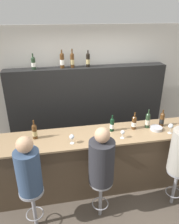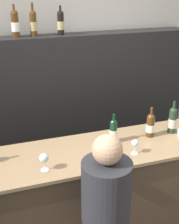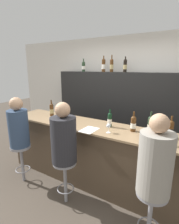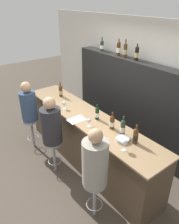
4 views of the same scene
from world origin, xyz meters
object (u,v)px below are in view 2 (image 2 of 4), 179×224
wine_bottle_counter_1 (113,131)px  wine_bottle_backbar_1 (15,23)px  wine_bottle_backbar_2 (33,23)px  wine_bottle_backbar_3 (61,22)px  wine_glass_1 (135,144)px  wine_glass_0 (44,158)px  wine_bottle_counter_3 (172,120)px  wine_bottle_counter_2 (150,125)px  guest_seated_middle (106,197)px

wine_bottle_counter_1 → wine_bottle_backbar_1: 1.54m
wine_bottle_backbar_2 → wine_bottle_backbar_3: size_ratio=1.12×
wine_bottle_counter_1 → wine_bottle_backbar_1: wine_bottle_backbar_1 is taller
wine_bottle_counter_1 → wine_bottle_backbar_1: (-0.68, 1.09, 0.84)m
wine_glass_1 → wine_bottle_backbar_1: bearing=120.4°
wine_glass_0 → wine_glass_1: size_ratio=1.10×
wine_bottle_counter_1 → wine_bottle_counter_3: wine_bottle_counter_3 is taller
wine_bottle_backbar_2 → wine_glass_1: 1.70m
wine_bottle_counter_3 → wine_bottle_backbar_1: wine_bottle_backbar_1 is taller
wine_bottle_counter_2 → wine_glass_1: (-0.28, -0.25, -0.02)m
wine_bottle_backbar_1 → wine_glass_0: bearing=-90.1°
wine_bottle_counter_2 → wine_glass_0: size_ratio=1.99×
wine_bottle_counter_3 → wine_bottle_backbar_1: bearing=140.2°
wine_bottle_backbar_3 → wine_glass_0: bearing=-110.2°
wine_bottle_counter_3 → wine_bottle_counter_2: bearing=180.0°
wine_bottle_counter_3 → wine_bottle_backbar_1: (-1.30, 1.09, 0.83)m
wine_bottle_backbar_1 → guest_seated_middle: wine_bottle_backbar_1 is taller
wine_bottle_counter_2 → wine_bottle_backbar_1: wine_bottle_backbar_1 is taller
wine_bottle_backbar_2 → wine_bottle_backbar_3: bearing=0.0°
wine_bottle_backbar_3 → guest_seated_middle: wine_bottle_backbar_3 is taller
wine_bottle_backbar_3 → guest_seated_middle: 2.04m
wine_bottle_counter_1 → wine_bottle_backbar_2: bearing=114.5°
wine_glass_0 → wine_bottle_backbar_3: bearing=69.8°
wine_glass_1 → guest_seated_middle: bearing=-133.9°
wine_bottle_backbar_1 → guest_seated_middle: (0.34, -1.80, -0.96)m
wine_bottle_counter_3 → wine_bottle_backbar_2: size_ratio=0.95×
wine_glass_0 → guest_seated_middle: (0.34, -0.46, -0.11)m
wine_bottle_backbar_3 → wine_bottle_counter_2: bearing=-62.1°
wine_bottle_counter_3 → wine_bottle_backbar_2: 1.76m
wine_bottle_counter_1 → wine_bottle_backbar_1: bearing=122.2°
wine_bottle_backbar_2 → wine_glass_0: bearing=-98.2°
wine_bottle_counter_1 → wine_bottle_counter_2: wine_bottle_counter_2 is taller
wine_glass_1 → guest_seated_middle: (-0.45, -0.46, -0.10)m
wine_bottle_counter_3 → wine_bottle_backbar_3: size_ratio=1.06×
wine_bottle_backbar_3 → guest_seated_middle: (-0.15, -1.80, -0.95)m
wine_glass_0 → wine_bottle_backbar_1: bearing=89.9°
wine_bottle_backbar_1 → wine_bottle_backbar_3: size_ratio=1.09×
wine_bottle_backbar_1 → wine_glass_1: bearing=-59.6°
wine_bottle_counter_1 → guest_seated_middle: 0.80m
wine_bottle_backbar_1 → wine_glass_1: size_ratio=2.47×
wine_bottle_backbar_1 → wine_glass_0: 1.59m
wine_bottle_counter_1 → wine_bottle_counter_2: (0.38, -0.00, 0.00)m
wine_bottle_counter_3 → wine_bottle_backbar_3: wine_bottle_backbar_3 is taller
wine_bottle_counter_2 → wine_bottle_backbar_2: bearing=128.8°
wine_bottle_counter_1 → guest_seated_middle: size_ratio=0.34×
wine_bottle_backbar_3 → wine_glass_0: 1.66m
guest_seated_middle → wine_bottle_counter_1: bearing=64.0°
wine_bottle_backbar_2 → wine_bottle_counter_2: bearing=-51.2°
wine_bottle_backbar_2 → wine_glass_0: wine_bottle_backbar_2 is taller
wine_bottle_backbar_1 → wine_bottle_backbar_3: bearing=0.0°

